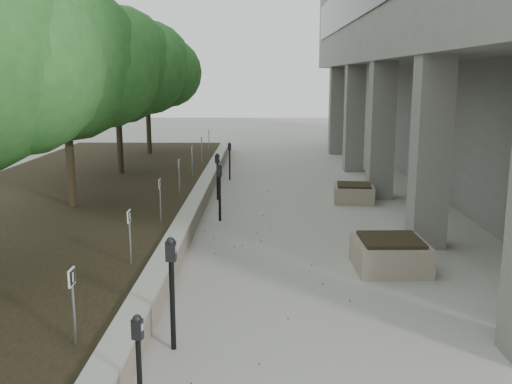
{
  "coord_description": "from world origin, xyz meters",
  "views": [
    {
      "loc": [
        -0.12,
        -5.92,
        3.57
      ],
      "look_at": [
        -0.23,
        6.67,
        1.03
      ],
      "focal_mm": 40.39,
      "sensor_mm": 36.0,
      "label": 1
    }
  ],
  "objects_px": {
    "parking_meter_5": "(230,161)",
    "parking_meter_1": "(139,372)",
    "crabapple_tree_3": "(66,95)",
    "planter_back": "(354,193)",
    "parking_meter_3": "(220,193)",
    "crabapple_tree_5": "(147,87)",
    "parking_meter_2": "(172,294)",
    "parking_meter_4": "(217,177)",
    "planter_front": "(390,254)",
    "crabapple_tree_4": "(117,90)"
  },
  "relations": [
    {
      "from": "crabapple_tree_5",
      "to": "planter_back",
      "type": "xyz_separation_m",
      "value": [
        7.36,
        -7.6,
        -2.86
      ]
    },
    {
      "from": "parking_meter_1",
      "to": "planter_front",
      "type": "xyz_separation_m",
      "value": [
        3.66,
        5.03,
        -0.32
      ]
    },
    {
      "from": "parking_meter_1",
      "to": "parking_meter_5",
      "type": "height_order",
      "value": "parking_meter_5"
    },
    {
      "from": "parking_meter_1",
      "to": "parking_meter_3",
      "type": "height_order",
      "value": "parking_meter_3"
    },
    {
      "from": "parking_meter_4",
      "to": "parking_meter_5",
      "type": "xyz_separation_m",
      "value": [
        0.18,
        3.34,
        -0.03
      ]
    },
    {
      "from": "planter_back",
      "to": "parking_meter_4",
      "type": "bearing_deg",
      "value": 176.36
    },
    {
      "from": "crabapple_tree_3",
      "to": "parking_meter_2",
      "type": "xyz_separation_m",
      "value": [
        3.52,
        -6.81,
        -2.35
      ]
    },
    {
      "from": "parking_meter_2",
      "to": "parking_meter_3",
      "type": "distance_m",
      "value": 6.94
    },
    {
      "from": "parking_meter_1",
      "to": "planter_back",
      "type": "relative_size",
      "value": 1.11
    },
    {
      "from": "parking_meter_4",
      "to": "planter_back",
      "type": "bearing_deg",
      "value": 14.92
    },
    {
      "from": "planter_back",
      "to": "parking_meter_5",
      "type": "bearing_deg",
      "value": 136.46
    },
    {
      "from": "planter_front",
      "to": "parking_meter_5",
      "type": "bearing_deg",
      "value": 110.31
    },
    {
      "from": "parking_meter_2",
      "to": "crabapple_tree_3",
      "type": "bearing_deg",
      "value": 121.76
    },
    {
      "from": "parking_meter_3",
      "to": "planter_front",
      "type": "xyz_separation_m",
      "value": [
        3.46,
        -3.67,
        -0.41
      ]
    },
    {
      "from": "crabapple_tree_3",
      "to": "parking_meter_2",
      "type": "bearing_deg",
      "value": -62.69
    },
    {
      "from": "crabapple_tree_3",
      "to": "crabapple_tree_5",
      "type": "xyz_separation_m",
      "value": [
        0.0,
        10.0,
        0.0
      ]
    },
    {
      "from": "crabapple_tree_3",
      "to": "parking_meter_3",
      "type": "distance_m",
      "value": 4.37
    },
    {
      "from": "parking_meter_3",
      "to": "parking_meter_5",
      "type": "relative_size",
      "value": 1.09
    },
    {
      "from": "parking_meter_4",
      "to": "planter_front",
      "type": "xyz_separation_m",
      "value": [
        3.7,
        -6.19,
        -0.38
      ]
    },
    {
      "from": "crabapple_tree_3",
      "to": "parking_meter_2",
      "type": "distance_m",
      "value": 8.02
    },
    {
      "from": "crabapple_tree_4",
      "to": "parking_meter_3",
      "type": "relative_size",
      "value": 3.79
    },
    {
      "from": "crabapple_tree_3",
      "to": "planter_back",
      "type": "relative_size",
      "value": 4.83
    },
    {
      "from": "parking_meter_5",
      "to": "crabapple_tree_5",
      "type": "bearing_deg",
      "value": 132.05
    },
    {
      "from": "parking_meter_2",
      "to": "parking_meter_4",
      "type": "distance_m",
      "value": 9.46
    },
    {
      "from": "crabapple_tree_3",
      "to": "parking_meter_1",
      "type": "height_order",
      "value": "crabapple_tree_3"
    },
    {
      "from": "parking_meter_1",
      "to": "parking_meter_3",
      "type": "bearing_deg",
      "value": 102.75
    },
    {
      "from": "parking_meter_2",
      "to": "parking_meter_3",
      "type": "xyz_separation_m",
      "value": [
        0.13,
        6.94,
        -0.06
      ]
    },
    {
      "from": "crabapple_tree_4",
      "to": "parking_meter_5",
      "type": "height_order",
      "value": "crabapple_tree_4"
    },
    {
      "from": "parking_meter_1",
      "to": "parking_meter_2",
      "type": "height_order",
      "value": "parking_meter_2"
    },
    {
      "from": "parking_meter_5",
      "to": "planter_back",
      "type": "height_order",
      "value": "parking_meter_5"
    },
    {
      "from": "crabapple_tree_3",
      "to": "crabapple_tree_5",
      "type": "relative_size",
      "value": 1.0
    },
    {
      "from": "parking_meter_2",
      "to": "planter_front",
      "type": "height_order",
      "value": "parking_meter_2"
    },
    {
      "from": "crabapple_tree_5",
      "to": "parking_meter_2",
      "type": "bearing_deg",
      "value": -78.18
    },
    {
      "from": "parking_meter_3",
      "to": "parking_meter_4",
      "type": "bearing_deg",
      "value": 88.4
    },
    {
      "from": "crabapple_tree_5",
      "to": "parking_meter_1",
      "type": "distance_m",
      "value": 19.06
    },
    {
      "from": "crabapple_tree_3",
      "to": "parking_meter_4",
      "type": "relative_size",
      "value": 3.96
    },
    {
      "from": "crabapple_tree_3",
      "to": "parking_meter_1",
      "type": "relative_size",
      "value": 4.34
    },
    {
      "from": "crabapple_tree_5",
      "to": "parking_meter_1",
      "type": "xyz_separation_m",
      "value": [
        3.45,
        -18.58,
        -2.49
      ]
    },
    {
      "from": "parking_meter_5",
      "to": "parking_meter_1",
      "type": "bearing_deg",
      "value": -90.19
    },
    {
      "from": "parking_meter_3",
      "to": "planter_front",
      "type": "relative_size",
      "value": 1.1
    },
    {
      "from": "crabapple_tree_5",
      "to": "planter_back",
      "type": "distance_m",
      "value": 10.96
    },
    {
      "from": "crabapple_tree_3",
      "to": "planter_back",
      "type": "distance_m",
      "value": 8.25
    },
    {
      "from": "parking_meter_4",
      "to": "parking_meter_3",
      "type": "bearing_deg",
      "value": -65.93
    },
    {
      "from": "crabapple_tree_3",
      "to": "parking_meter_1",
      "type": "xyz_separation_m",
      "value": [
        3.45,
        -8.58,
        -2.49
      ]
    },
    {
      "from": "crabapple_tree_5",
      "to": "parking_meter_2",
      "type": "height_order",
      "value": "crabapple_tree_5"
    },
    {
      "from": "parking_meter_1",
      "to": "planter_front",
      "type": "distance_m",
      "value": 6.23
    },
    {
      "from": "crabapple_tree_3",
      "to": "parking_meter_5",
      "type": "distance_m",
      "value": 7.4
    },
    {
      "from": "parking_meter_3",
      "to": "crabapple_tree_3",
      "type": "bearing_deg",
      "value": 174.87
    },
    {
      "from": "crabapple_tree_4",
      "to": "parking_meter_2",
      "type": "bearing_deg",
      "value": -73.41
    },
    {
      "from": "crabapple_tree_4",
      "to": "crabapple_tree_3",
      "type": "bearing_deg",
      "value": -90.0
    }
  ]
}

